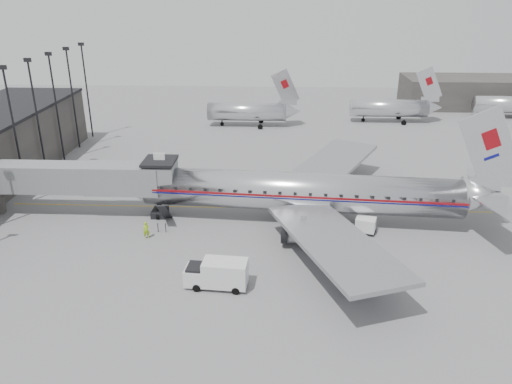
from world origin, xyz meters
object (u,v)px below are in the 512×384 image
service_van (217,273)px  baggage_cart_navy (358,279)px  ramp_worker (146,230)px  baggage_cart_white (366,225)px  airliner (308,192)px

service_van → baggage_cart_navy: (11.76, 0.17, -0.35)m
ramp_worker → service_van: bearing=-64.6°
baggage_cart_white → ramp_worker: ramp_worker is taller
service_van → baggage_cart_white: bearing=41.8°
service_van → baggage_cart_white: size_ratio=2.21×
airliner → baggage_cart_white: airliner is taller
baggage_cart_navy → baggage_cart_white: 10.64m
airliner → baggage_cart_white: (5.84, -2.54, -2.46)m
service_van → baggage_cart_white: service_van is taller
airliner → baggage_cart_navy: 13.64m
airliner → service_van: (-8.17, -13.11, -2.03)m
baggage_cart_navy → baggage_cart_white: (2.25, 10.40, -0.08)m
baggage_cart_navy → baggage_cart_white: baggage_cart_navy is taller
airliner → service_van: 15.58m
airliner → baggage_cart_navy: (3.59, -12.94, -2.38)m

